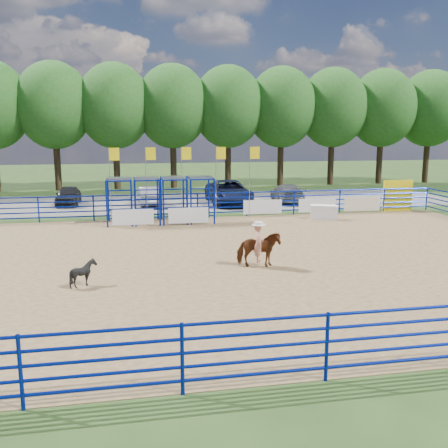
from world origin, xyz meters
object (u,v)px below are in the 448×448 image
(announcer_table, at_px, (324,212))
(car_d, at_px, (287,193))
(horse_and_rider, at_px, (259,245))
(car_b, at_px, (149,196))
(car_c, at_px, (229,192))
(calf, at_px, (83,273))
(car_a, at_px, (68,195))

(announcer_table, distance_m, car_d, 7.19)
(horse_and_rider, xyz_separation_m, car_b, (-3.47, 17.12, -0.22))
(car_c, bearing_deg, horse_and_rider, -96.48)
(horse_and_rider, xyz_separation_m, calf, (-6.34, -1.21, -0.40))
(horse_and_rider, height_order, calf, horse_and_rider)
(announcer_table, xyz_separation_m, horse_and_rider, (-6.37, -9.34, 0.44))
(horse_and_rider, bearing_deg, calf, -169.18)
(horse_and_rider, distance_m, car_a, 20.20)
(car_c, bearing_deg, car_b, 174.66)
(horse_and_rider, relative_size, car_a, 0.65)
(calf, xyz_separation_m, car_a, (-2.63, 19.30, 0.19))
(announcer_table, distance_m, horse_and_rider, 11.32)
(announcer_table, height_order, car_d, car_d)
(car_c, xyz_separation_m, car_d, (4.33, 0.01, -0.17))
(car_d, bearing_deg, announcer_table, 94.51)
(announcer_table, relative_size, car_b, 0.40)
(car_a, bearing_deg, car_b, -9.60)
(car_d, bearing_deg, car_b, 1.72)
(horse_and_rider, distance_m, calf, 6.46)
(car_a, height_order, car_c, car_c)
(calf, height_order, car_a, car_a)
(calf, distance_m, car_a, 19.48)
(announcer_table, height_order, calf, calf)
(calf, relative_size, car_c, 0.15)
(horse_and_rider, bearing_deg, announcer_table, 55.71)
(calf, xyz_separation_m, car_c, (8.46, 17.73, 0.36))
(horse_and_rider, bearing_deg, car_d, 68.69)
(calf, height_order, car_d, car_d)
(calf, bearing_deg, car_c, -18.77)
(announcer_table, relative_size, car_c, 0.26)
(car_a, relative_size, car_c, 0.65)
(calf, relative_size, car_b, 0.23)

